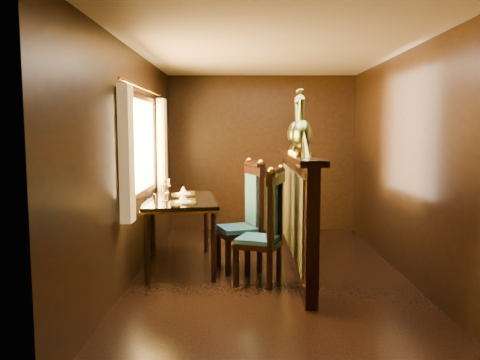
{
  "coord_description": "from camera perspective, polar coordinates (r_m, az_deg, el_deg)",
  "views": [
    {
      "loc": [
        -0.29,
        -5.08,
        1.62
      ],
      "look_at": [
        -0.33,
        0.28,
        1.06
      ],
      "focal_mm": 35.0,
      "sensor_mm": 36.0,
      "label": 1
    }
  ],
  "objects": [
    {
      "name": "chair_left",
      "position": [
        4.94,
        3.52,
        -5.26
      ],
      "size": [
        0.58,
        0.59,
        1.26
      ],
      "rotation": [
        0.0,
        0.0,
        -0.34
      ],
      "color": "black",
      "rests_on": "ground"
    },
    {
      "name": "peacock_left",
      "position": [
        5.01,
        7.59,
        7.08
      ],
      "size": [
        0.23,
        0.6,
        0.72
      ],
      "primitive_type": null,
      "color": "#184939",
      "rests_on": "partition"
    },
    {
      "name": "partition",
      "position": [
        5.49,
        6.88,
        -3.54
      ],
      "size": [
        0.26,
        2.7,
        1.36
      ],
      "color": "black",
      "rests_on": "ground"
    },
    {
      "name": "peacock_right",
      "position": [
        5.52,
        6.93,
        6.98
      ],
      "size": [
        0.23,
        0.6,
        0.71
      ],
      "primitive_type": null,
      "color": "#184939",
      "rests_on": "partition"
    },
    {
      "name": "chair_right",
      "position": [
        5.47,
        1.0,
        -3.92
      ],
      "size": [
        0.6,
        0.62,
        1.3
      ],
      "rotation": [
        0.0,
        0.0,
        0.35
      ],
      "color": "black",
      "rests_on": "ground"
    },
    {
      "name": "ground",
      "position": [
        5.34,
        3.65,
        -11.67
      ],
      "size": [
        5.0,
        5.0,
        0.0
      ],
      "primitive_type": "plane",
      "color": "black",
      "rests_on": "ground"
    },
    {
      "name": "dining_table",
      "position": [
        5.6,
        -7.4,
        -3.0
      ],
      "size": [
        1.03,
        1.5,
        1.02
      ],
      "rotation": [
        0.0,
        0.0,
        0.14
      ],
      "color": "black",
      "rests_on": "ground"
    },
    {
      "name": "room_shell",
      "position": [
        5.1,
        2.8,
        5.58
      ],
      "size": [
        3.04,
        5.04,
        2.52
      ],
      "color": "black",
      "rests_on": "ground"
    }
  ]
}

